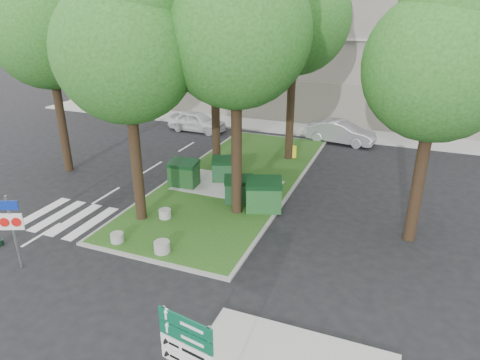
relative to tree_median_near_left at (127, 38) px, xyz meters
The scene contains 24 objects.
ground 7.88m from the tree_median_near_left, 61.12° to the right, with size 120.00×120.00×0.00m, color black.
median_island 9.27m from the tree_median_near_left, 70.64° to the left, with size 6.00×16.00×0.12m, color #184513.
median_kerb 9.28m from the tree_median_near_left, 70.64° to the left, with size 6.30×16.30×0.10m, color gray.
building_sidewalk 17.57m from the tree_median_near_left, 84.94° to the left, with size 42.00×3.00×0.12m, color #999993.
zebra_crossing 7.75m from the tree_median_near_left, 155.64° to the right, with size 5.00×3.00×0.01m, color silver.
apartment_building 23.49m from the tree_median_near_left, 86.55° to the left, with size 41.00×12.00×16.00m, color tan.
tree_median_near_left is the anchor object (origin of this frame).
tree_median_near_right 4.09m from the tree_median_near_left, 29.74° to the left, with size 5.60×5.60×11.46m.
tree_median_mid 6.53m from the tree_median_near_left, 85.60° to the left, with size 4.80×4.80×9.99m.
tree_median_far 10.24m from the tree_median_near_left, 68.72° to the left, with size 5.80×5.80×11.93m.
tree_street_left 7.83m from the tree_median_near_left, 153.43° to the left, with size 5.40×5.40×11.00m.
tree_street_right 10.80m from the tree_median_near_left, 13.39° to the left, with size 5.00×5.00×10.06m.
dumpster_a 7.53m from the tree_median_near_left, 91.45° to the left, with size 1.45×1.06×1.30m.
dumpster_b 8.46m from the tree_median_near_left, 73.39° to the left, with size 1.54×1.32×1.21m.
dumpster_c 7.88m from the tree_median_near_left, 43.40° to the left, with size 1.53×1.32×1.20m.
dumpster_d 8.27m from the tree_median_near_left, 30.24° to the left, with size 1.82×1.54×1.44m.
bollard_left 7.32m from the tree_median_near_left, 85.44° to the right, with size 0.49×0.49×0.35m, color gray.
bollard_right 7.59m from the tree_median_near_left, 44.19° to the right, with size 0.58×0.58×0.41m, color gray.
bollard_mid 7.07m from the tree_median_near_left, 20.50° to the left, with size 0.51×0.51×0.37m, color #969792.
litter_bin 12.50m from the tree_median_near_left, 68.53° to the left, with size 0.38×0.38×0.66m, color yellow.
traffic_sign_pole 7.47m from the tree_median_near_left, 113.66° to the right, with size 0.77×0.36×2.72m.
directional_sign 11.17m from the tree_median_near_left, 50.73° to the right, with size 1.32×0.29×2.66m.
car_white 15.10m from the tree_median_near_left, 107.54° to the left, with size 1.67×4.15×1.41m, color silver.
car_silver 16.47m from the tree_median_near_left, 67.21° to the left, with size 1.53×4.38×1.44m, color gray.
Camera 1 is at (8.24, -10.84, 8.47)m, focal length 32.00 mm.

